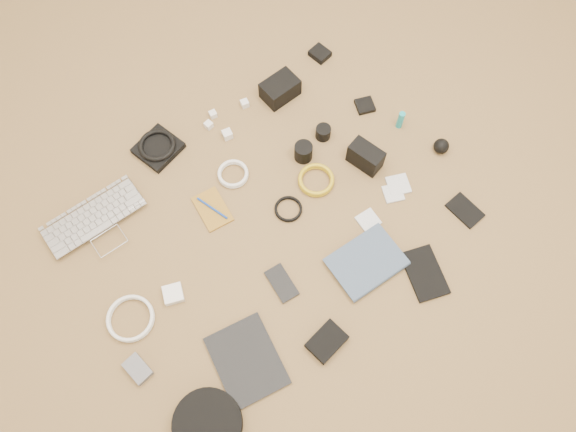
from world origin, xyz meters
TOP-DOWN VIEW (x-y plane):
  - laptop at (-0.51, 0.34)m, footprint 0.36×0.25m
  - headphone_pouch at (-0.17, 0.50)m, footprint 0.18×0.18m
  - headphones at (-0.17, 0.50)m, footprint 0.17×0.17m
  - charger_a at (0.04, 0.48)m, footprint 0.03×0.03m
  - charger_b at (0.08, 0.51)m, footprint 0.03×0.03m
  - charger_c at (0.20, 0.47)m, footprint 0.03×0.03m
  - charger_d at (0.07, 0.40)m, footprint 0.04×0.04m
  - dslr_camera at (0.34, 0.43)m, footprint 0.14×0.10m
  - lens_pouch at (0.59, 0.49)m, footprint 0.08×0.08m
  - notebook_olive at (-0.15, 0.18)m, footprint 0.12×0.16m
  - pen_blue at (-0.15, 0.18)m, footprint 0.05×0.13m
  - cable_white_a at (-0.01, 0.24)m, footprint 0.13×0.13m
  - lens_a at (0.25, 0.15)m, footprint 0.09×0.09m
  - lens_b at (0.36, 0.18)m, footprint 0.07×0.07m
  - card_reader at (0.58, 0.19)m, footprint 0.09×0.09m
  - power_brick at (-0.43, -0.01)m, footprint 0.08×0.08m
  - cable_white_b at (-0.59, 0.00)m, footprint 0.21×0.21m
  - cable_black at (0.07, 0.01)m, footprint 0.13×0.13m
  - cable_yellow at (0.22, 0.04)m, footprint 0.13×0.13m
  - flash at (0.41, -0.00)m, footprint 0.10×0.14m
  - lens_cleaner at (0.63, 0.04)m, footprint 0.03×0.03m
  - battery_charger at (-0.65, -0.15)m, footprint 0.07×0.10m
  - tablet at (-0.36, -0.34)m, footprint 0.24×0.29m
  - phone at (-0.11, -0.20)m, footprint 0.08×0.13m
  - filter_case_left at (0.27, -0.20)m, footprint 0.08×0.08m
  - filter_case_mid at (0.42, -0.17)m, footprint 0.09×0.09m
  - filter_case_right at (0.45, -0.15)m, footprint 0.10×0.10m
  - air_blower at (0.68, -0.13)m, footprint 0.07×0.07m
  - headphone_case at (-0.56, -0.43)m, footprint 0.23×0.23m
  - drive_case at (-0.11, -0.45)m, footprint 0.13×0.10m
  - paperback at (0.16, -0.41)m, footprint 0.25×0.19m
  - notebook_black_a at (0.30, -0.46)m, footprint 0.17×0.21m
  - notebook_black_b at (0.58, -0.37)m, footprint 0.09×0.13m

SIDE VIEW (x-z plane):
  - notebook_olive at x=-0.15m, z-range 0.00..0.01m
  - cable_black at x=0.07m, z-range 0.00..0.01m
  - filter_case_mid at x=0.42m, z-range 0.00..0.01m
  - filter_case_left at x=0.27m, z-range 0.00..0.01m
  - phone at x=-0.11m, z-range 0.00..0.01m
  - notebook_black_b at x=0.58m, z-range 0.00..0.01m
  - filter_case_right at x=0.45m, z-range 0.00..0.01m
  - tablet at x=-0.36m, z-range 0.00..0.01m
  - notebook_black_a at x=0.30m, z-range 0.00..0.01m
  - cable_white_b at x=-0.59m, z-range 0.00..0.01m
  - cable_white_a at x=-0.01m, z-range 0.00..0.01m
  - cable_yellow at x=0.22m, z-range 0.00..0.02m
  - card_reader at x=0.58m, z-range 0.00..0.02m
  - paperback at x=0.16m, z-range 0.00..0.02m
  - charger_b at x=0.08m, z-range 0.00..0.02m
  - battery_charger at x=-0.65m, z-range 0.00..0.03m
  - pen_blue at x=-0.15m, z-range 0.01..0.02m
  - charger_a at x=0.04m, z-range 0.00..0.03m
  - lens_pouch at x=0.59m, z-range 0.00..0.03m
  - charger_c at x=0.20m, z-range 0.00..0.03m
  - headphone_pouch at x=-0.17m, z-range 0.00..0.03m
  - power_brick at x=-0.43m, z-range 0.00..0.03m
  - laptop at x=-0.51m, z-range 0.00..0.03m
  - drive_case at x=-0.11m, z-range 0.00..0.03m
  - charger_d at x=0.07m, z-range 0.00..0.03m
  - lens_b at x=0.36m, z-range 0.00..0.05m
  - air_blower at x=0.68m, z-range 0.00..0.06m
  - headphone_case at x=-0.56m, z-range 0.00..0.06m
  - headphones at x=-0.17m, z-range 0.03..0.04m
  - lens_a at x=0.25m, z-range 0.00..0.07m
  - dslr_camera at x=0.34m, z-range 0.00..0.08m
  - lens_cleaner at x=0.63m, z-range 0.00..0.08m
  - flash at x=0.41m, z-range 0.00..0.09m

